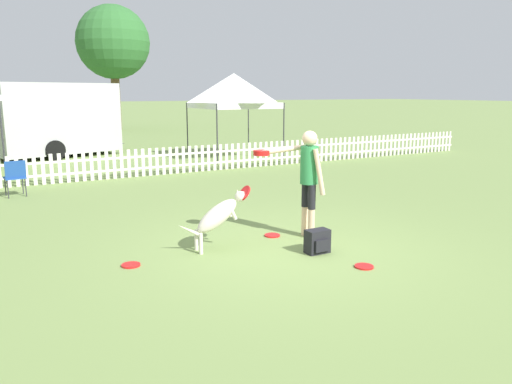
# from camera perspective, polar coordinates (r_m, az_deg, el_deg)

# --- Properties ---
(ground_plane) EXTENTS (240.00, 240.00, 0.00)m
(ground_plane) POSITION_cam_1_polar(r_m,az_deg,el_deg) (7.53, 3.43, -6.37)
(ground_plane) COLOR olive
(handler_person) EXTENTS (0.97, 0.73, 1.70)m
(handler_person) POSITION_cam_1_polar(r_m,az_deg,el_deg) (7.87, 5.75, 2.42)
(handler_person) COLOR beige
(handler_person) RESTS_ON ground_plane
(leaping_dog) EXTENTS (1.14, 0.35, 0.92)m
(leaping_dog) POSITION_cam_1_polar(r_m,az_deg,el_deg) (7.33, -4.30, -2.66)
(leaping_dog) COLOR beige
(leaping_dog) RESTS_ON ground_plane
(frisbee_near_handler) EXTENTS (0.25, 0.25, 0.02)m
(frisbee_near_handler) POSITION_cam_1_polar(r_m,az_deg,el_deg) (8.10, 1.87, -4.97)
(frisbee_near_handler) COLOR red
(frisbee_near_handler) RESTS_ON ground_plane
(frisbee_near_dog) EXTENTS (0.25, 0.25, 0.02)m
(frisbee_near_dog) POSITION_cam_1_polar(r_m,az_deg,el_deg) (6.96, -14.11, -8.10)
(frisbee_near_dog) COLOR red
(frisbee_near_dog) RESTS_ON ground_plane
(frisbee_midfield) EXTENTS (0.25, 0.25, 0.02)m
(frisbee_midfield) POSITION_cam_1_polar(r_m,az_deg,el_deg) (6.85, 12.25, -8.32)
(frisbee_midfield) COLOR red
(frisbee_midfield) RESTS_ON ground_plane
(backpack_on_grass) EXTENTS (0.35, 0.24, 0.35)m
(backpack_on_grass) POSITION_cam_1_polar(r_m,az_deg,el_deg) (7.28, 7.06, -5.64)
(backpack_on_grass) COLOR black
(backpack_on_grass) RESTS_ON ground_plane
(picket_fence) EXTENTS (25.22, 0.04, 0.77)m
(picket_fence) POSITION_cam_1_polar(r_m,az_deg,el_deg) (14.07, -13.16, 3.28)
(picket_fence) COLOR silver
(picket_fence) RESTS_ON ground_plane
(folding_chair_blue_left) EXTENTS (0.46, 0.48, 0.82)m
(folding_chair_blue_left) POSITION_cam_1_polar(r_m,az_deg,el_deg) (12.23, -25.83, 1.76)
(folding_chair_blue_left) COLOR #333338
(folding_chair_blue_left) RESTS_ON ground_plane
(canopy_tent_main) EXTENTS (2.57, 2.57, 2.93)m
(canopy_tent_main) POSITION_cam_1_polar(r_m,az_deg,el_deg) (17.67, -2.54, 11.48)
(canopy_tent_main) COLOR #333338
(canopy_tent_main) RESTS_ON ground_plane
(equipment_trailer) EXTENTS (5.10, 3.30, 2.60)m
(equipment_trailer) POSITION_cam_1_polar(r_m,az_deg,el_deg) (19.51, -22.16, 7.82)
(equipment_trailer) COLOR #B7B7B7
(equipment_trailer) RESTS_ON ground_plane
(tree_left_grove) EXTENTS (4.29, 4.29, 7.33)m
(tree_left_grove) POSITION_cam_1_polar(r_m,az_deg,el_deg) (31.89, -16.02, 16.07)
(tree_left_grove) COLOR brown
(tree_left_grove) RESTS_ON ground_plane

